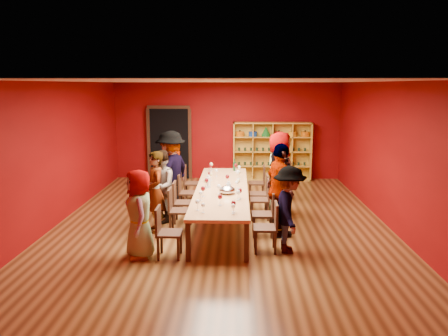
{
  "coord_description": "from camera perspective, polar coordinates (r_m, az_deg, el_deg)",
  "views": [
    {
      "loc": [
        0.33,
        -9.1,
        2.94
      ],
      "look_at": [
        0.04,
        0.21,
        1.15
      ],
      "focal_mm": 35.0,
      "sensor_mm": 36.0,
      "label": 1
    }
  ],
  "objects": [
    {
      "name": "wine_glass_14",
      "position": [
        11.07,
        -1.8,
        0.18
      ],
      "size": [
        0.08,
        0.08,
        0.19
      ],
      "color": "white",
      "rests_on": "tasting_table"
    },
    {
      "name": "wine_glass_17",
      "position": [
        8.63,
        -2.76,
        -2.77
      ],
      "size": [
        0.09,
        0.09,
        0.21
      ],
      "color": "white",
      "rests_on": "tasting_table"
    },
    {
      "name": "chair_person_left_4",
      "position": [
        11.25,
        -4.58,
        -1.7
      ],
      "size": [
        0.42,
        0.42,
        0.89
      ],
      "color": "black",
      "rests_on": "ground"
    },
    {
      "name": "person_left_1",
      "position": [
        8.85,
        -8.96,
        -3.11
      ],
      "size": [
        0.63,
        0.72,
        1.64
      ],
      "primitive_type": "imported",
      "rotation": [
        0.0,
        0.0,
        -1.18
      ],
      "color": "#608BC6",
      "rests_on": "ground"
    },
    {
      "name": "wine_glass_1",
      "position": [
        9.34,
        -2.31,
        -1.69
      ],
      "size": [
        0.09,
        0.09,
        0.22
      ],
      "color": "white",
      "rests_on": "tasting_table"
    },
    {
      "name": "chair_person_right_1",
      "position": [
        8.62,
        5.61,
        -5.65
      ],
      "size": [
        0.42,
        0.42,
        0.89
      ],
      "color": "black",
      "rests_on": "ground"
    },
    {
      "name": "wine_glass_4",
      "position": [
        10.2,
        1.82,
        -0.6
      ],
      "size": [
        0.09,
        0.09,
        0.22
      ],
      "color": "white",
      "rests_on": "tasting_table"
    },
    {
      "name": "person_left_4",
      "position": [
        11.24,
        -6.61,
        0.06
      ],
      "size": [
        0.81,
        1.09,
        1.69
      ],
      "primitive_type": "imported",
      "rotation": [
        0.0,
        0.0,
        -1.15
      ],
      "color": "white",
      "rests_on": "ground"
    },
    {
      "name": "tasting_table",
      "position": [
        9.38,
        -0.28,
        -2.94
      ],
      "size": [
        1.1,
        4.5,
        0.75
      ],
      "color": "tan",
      "rests_on": "ground"
    },
    {
      "name": "chair_person_left_0",
      "position": [
        7.61,
        -7.76,
        -7.95
      ],
      "size": [
        0.42,
        0.42,
        0.89
      ],
      "color": "black",
      "rests_on": "ground"
    },
    {
      "name": "person_right_2",
      "position": [
        9.63,
        7.31,
        -2.14
      ],
      "size": [
        0.53,
        1.48,
        1.57
      ],
      "primitive_type": "imported",
      "rotation": [
        0.0,
        0.0,
        1.49
      ],
      "color": "#494A4E",
      "rests_on": "ground"
    },
    {
      "name": "chair_person_right_4",
      "position": [
        11.3,
        4.69,
        -1.65
      ],
      "size": [
        0.42,
        0.42,
        0.89
      ],
      "color": "black",
      "rests_on": "ground"
    },
    {
      "name": "chair_person_left_2",
      "position": [
        9.45,
        -5.83,
        -4.16
      ],
      "size": [
        0.42,
        0.42,
        0.89
      ],
      "color": "black",
      "rests_on": "ground"
    },
    {
      "name": "wine_glass_11",
      "position": [
        7.49,
        1.21,
        -5.05
      ],
      "size": [
        0.07,
        0.07,
        0.18
      ],
      "color": "white",
      "rests_on": "tasting_table"
    },
    {
      "name": "person_left_3",
      "position": [
        10.24,
        -6.92,
        -0.43
      ],
      "size": [
        0.93,
        1.32,
        1.89
      ],
      "primitive_type": "imported",
      "rotation": [
        0.0,
        0.0,
        -1.96
      ],
      "color": "#6181C8",
      "rests_on": "ground"
    },
    {
      "name": "doorway",
      "position": [
        13.82,
        -7.11,
        3.24
      ],
      "size": [
        1.4,
        0.17,
        2.3
      ],
      "color": "black",
      "rests_on": "ground"
    },
    {
      "name": "wine_glass_0",
      "position": [
        8.01,
        -0.52,
        -3.86
      ],
      "size": [
        0.08,
        0.08,
        0.21
      ],
      "color": "white",
      "rests_on": "tasting_table"
    },
    {
      "name": "chair_person_right_3",
      "position": [
        10.18,
        5.01,
        -3.05
      ],
      "size": [
        0.42,
        0.42,
        0.89
      ],
      "color": "black",
      "rests_on": "ground"
    },
    {
      "name": "wine_glass_16",
      "position": [
        9.72,
        0.44,
        -1.2
      ],
      "size": [
        0.09,
        0.09,
        0.21
      ],
      "color": "white",
      "rests_on": "tasting_table"
    },
    {
      "name": "wine_glass_2",
      "position": [
        10.52,
        -1.0,
        -0.4
      ],
      "size": [
        0.07,
        0.07,
        0.18
      ],
      "color": "white",
      "rests_on": "tasting_table"
    },
    {
      "name": "wine_glass_20",
      "position": [
        10.21,
        -1.9,
        -0.74
      ],
      "size": [
        0.07,
        0.07,
        0.18
      ],
      "color": "white",
      "rests_on": "tasting_table"
    },
    {
      "name": "wine_glass_22",
      "position": [
        8.85,
        -0.68,
        -2.47
      ],
      "size": [
        0.08,
        0.08,
        0.2
      ],
      "color": "white",
      "rests_on": "tasting_table"
    },
    {
      "name": "person_right_4",
      "position": [
        11.26,
        6.95,
        0.01
      ],
      "size": [
        0.44,
        0.61,
        1.66
      ],
      "primitive_type": "imported",
      "rotation": [
        0.0,
        0.0,
        1.57
      ],
      "color": "teal",
      "rests_on": "ground"
    },
    {
      "name": "wine_glass_18",
      "position": [
        8.46,
        2.08,
        -3.05
      ],
      "size": [
        0.09,
        0.09,
        0.21
      ],
      "color": "white",
      "rests_on": "tasting_table"
    },
    {
      "name": "wine_glass_15",
      "position": [
        7.71,
        -3.48,
        -4.51
      ],
      "size": [
        0.08,
        0.08,
        0.2
      ],
      "color": "white",
      "rests_on": "tasting_table"
    },
    {
      "name": "shelving_unit",
      "position": [
        13.6,
        6.27,
        2.54
      ],
      "size": [
        2.4,
        0.4,
        1.8
      ],
      "color": "gold",
      "rests_on": "ground"
    },
    {
      "name": "wine_glass_19",
      "position": [
        8.37,
        -3.06,
        -3.34
      ],
      "size": [
        0.08,
        0.08,
        0.19
      ],
      "color": "white",
      "rests_on": "tasting_table"
    },
    {
      "name": "person_right_3",
      "position": [
        10.11,
        7.23,
        -0.61
      ],
      "size": [
        0.51,
        0.92,
        1.88
      ],
      "primitive_type": "imported",
      "rotation": [
        0.0,
        0.0,
        1.56
      ],
      "color": "silver",
      "rests_on": "ground"
    },
    {
      "name": "person_left_2",
      "position": [
        9.44,
        -8.28,
        -2.42
      ],
      "size": [
        0.47,
        0.79,
        1.57
      ],
      "primitive_type": "imported",
      "rotation": [
        0.0,
        0.0,
        -1.51
      ],
      "color": "pink",
      "rests_on": "ground"
    },
    {
      "name": "person_left_0",
      "position": [
        7.61,
        -11.01,
        -5.91
      ],
      "size": [
        0.63,
        0.84,
        1.54
      ],
      "primitive_type": "imported",
      "rotation": [
        0.0,
        0.0,
        -1.24
      ],
      "color": "white",
      "rests_on": "ground"
    },
    {
      "name": "person_right_1",
      "position": [
        8.53,
        7.34,
        -2.91
      ],
      "size": [
        0.81,
        1.18,
        1.84
      ],
      "primitive_type": "imported",
      "rotation": [
        0.0,
        0.0,
        1.9
      ],
      "color": "#151C3A",
      "rests_on": "ground"
    },
    {
      "name": "wine_glass_3",
      "position": [
        9.36,
        -2.43,
        -1.77
      ],
      "size": [
        0.08,
        0.08,
        0.2
      ],
      "color": "white",
      "rests_on": "tasting_table"
    },
    {
      "name": "carafe_b",
      "position": [
        8.95,
        0.63,
        -2.58
      ],
      "size": [
        0.11,
        0.11,
        0.24
      ],
      "color": "white",
      "rests_on": "tasting_table"
    },
    {
      "name": "spittoon_bowl",
      "position": [
        8.86,
        0.43,
        -2.91
      ],
      "size": [
        0.33,
        0.33,
        0.18
      ],
      "primitive_type": "ellipsoid",
      "color": "#B3B5BA",
      "rests_on": "tasting_table"
    },
    {
      "name": "chair_person_left_1",
      "position": [
        8.87,
        -6.34,
        -5.18
      ],
      "size": [
        0.42,
        0.42,
        0.89
      ],
      "color": "black",
      "rests_on": "ground"
    },
    {
      "name": "wine_glass_12",
      "position": [
        11.12,
        1.55,
        0.31
      ],
      "size": [
        0.08,
        0.08,
        0.21
      ],
      "color": "white",
      "rests_on": "tasting_table"
    },
    {
      "name": "wine_glass_13",
      "position": [
        10.95,
        2.02,
        0.06
      ],
      "size": [
        0.07,
        0.07,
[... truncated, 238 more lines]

